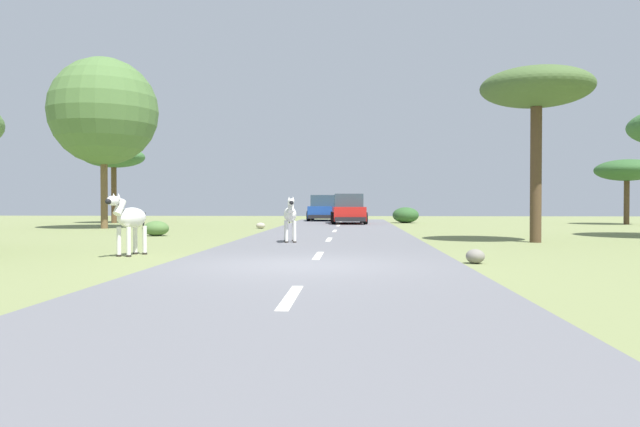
{
  "coord_description": "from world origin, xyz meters",
  "views": [
    {
      "loc": [
        1.08,
        -11.6,
        1.27
      ],
      "look_at": [
        -0.28,
        12.54,
        0.83
      ],
      "focal_mm": 33.35,
      "sensor_mm": 36.0,
      "label": 1
    }
  ],
  "objects": [
    {
      "name": "ground_plane",
      "position": [
        0.0,
        0.0,
        0.0
      ],
      "size": [
        90.0,
        90.0,
        0.0
      ],
      "primitive_type": "plane",
      "color": "olive"
    },
    {
      "name": "road",
      "position": [
        0.27,
        0.0,
        0.03
      ],
      "size": [
        6.0,
        64.0,
        0.05
      ],
      "primitive_type": "cube",
      "color": "slate",
      "rests_on": "ground_plane"
    },
    {
      "name": "lane_markings",
      "position": [
        0.27,
        -1.0,
        0.05
      ],
      "size": [
        0.16,
        56.0,
        0.01
      ],
      "color": "silver",
      "rests_on": "road"
    },
    {
      "name": "zebra_0",
      "position": [
        -0.87,
        6.61,
        0.89
      ],
      "size": [
        0.54,
        1.49,
        1.41
      ],
      "rotation": [
        0.0,
        0.0,
        3.3
      ],
      "color": "silver",
      "rests_on": "road"
    },
    {
      "name": "zebra_2",
      "position": [
        -4.25,
        2.27,
        0.89
      ],
      "size": [
        0.63,
        1.56,
        1.49
      ],
      "rotation": [
        0.0,
        0.0,
        2.92
      ],
      "color": "silver",
      "rests_on": "ground_plane"
    },
    {
      "name": "car_0",
      "position": [
        -0.96,
        29.06,
        0.85
      ],
      "size": [
        2.12,
        4.39,
        1.74
      ],
      "rotation": [
        0.0,
        0.0,
        3.11
      ],
      "color": "#1E479E",
      "rests_on": "road"
    },
    {
      "name": "car_1",
      "position": [
        0.78,
        23.33,
        0.85
      ],
      "size": [
        2.22,
        4.44,
        1.74
      ],
      "rotation": [
        0.0,
        0.0,
        3.2
      ],
      "color": "red",
      "rests_on": "road"
    },
    {
      "name": "tree_1",
      "position": [
        16.98,
        23.93,
        3.14
      ],
      "size": [
        3.56,
        3.56,
        3.79
      ],
      "color": "#4C3823",
      "rests_on": "ground_plane"
    },
    {
      "name": "tree_2",
      "position": [
        -11.18,
        16.96,
        5.74
      ],
      "size": [
        5.25,
        5.25,
        8.38
      ],
      "color": "brown",
      "rests_on": "ground_plane"
    },
    {
      "name": "tree_4",
      "position": [
        -13.87,
        24.69,
        4.08
      ],
      "size": [
        3.78,
        3.78,
        4.79
      ],
      "color": "brown",
      "rests_on": "ground_plane"
    },
    {
      "name": "tree_5",
      "position": [
        6.89,
        7.69,
        4.84
      ],
      "size": [
        3.51,
        3.51,
        5.55
      ],
      "color": "#4C3823",
      "rests_on": "ground_plane"
    },
    {
      "name": "bush_0",
      "position": [
        -6.45,
        10.67,
        0.29
      ],
      "size": [
        0.96,
        0.86,
        0.57
      ],
      "primitive_type": "ellipsoid",
      "color": "#4C7038",
      "rests_on": "ground_plane"
    },
    {
      "name": "bush_1",
      "position": [
        4.35,
        25.86,
        0.49
      ],
      "size": [
        1.64,
        1.48,
        0.98
      ],
      "primitive_type": "ellipsoid",
      "color": "#2D5628",
      "rests_on": "ground_plane"
    },
    {
      "name": "rock_0",
      "position": [
        3.62,
        0.92,
        0.15
      ],
      "size": [
        0.39,
        0.41,
        0.3
      ],
      "primitive_type": "ellipsoid",
      "color": "gray",
      "rests_on": "ground_plane"
    },
    {
      "name": "rock_1",
      "position": [
        -3.48,
        17.3,
        0.15
      ],
      "size": [
        0.45,
        0.35,
        0.29
      ],
      "primitive_type": "ellipsoid",
      "color": "#A89E8C",
      "rests_on": "ground_plane"
    }
  ]
}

